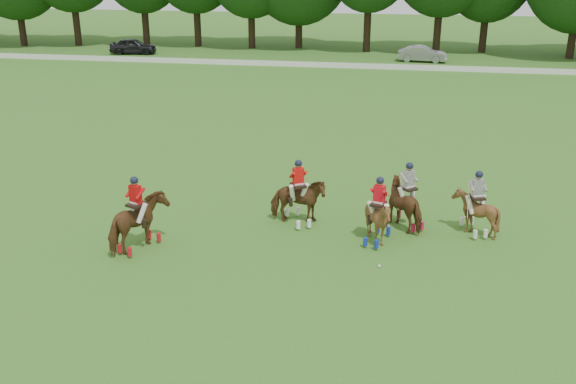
% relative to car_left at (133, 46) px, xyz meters
% --- Properties ---
extents(ground, '(180.00, 180.00, 0.00)m').
position_rel_car_left_xyz_m(ground, '(21.84, -42.50, -0.74)').
color(ground, '#2E601B').
rests_on(ground, ground).
extents(boundary_rail, '(120.00, 0.10, 0.44)m').
position_rel_car_left_xyz_m(boundary_rail, '(21.84, -4.50, -0.52)').
color(boundary_rail, white).
rests_on(boundary_rail, ground).
extents(car_left, '(4.55, 2.36, 1.48)m').
position_rel_car_left_xyz_m(car_left, '(0.00, 0.00, 0.00)').
color(car_left, black).
rests_on(car_left, ground).
extents(car_mid, '(4.34, 1.83, 1.39)m').
position_rel_car_left_xyz_m(car_mid, '(27.07, 0.00, -0.04)').
color(car_mid, gray).
rests_on(car_mid, ground).
extents(polo_red_a, '(1.71, 2.35, 2.49)m').
position_rel_car_left_xyz_m(polo_red_a, '(17.30, -40.68, 0.18)').
color(polo_red_a, '#513015').
rests_on(polo_red_a, ground).
extents(polo_red_b, '(2.13, 2.03, 2.37)m').
position_rel_car_left_xyz_m(polo_red_b, '(22.04, -37.70, 0.12)').
color(polo_red_b, '#513015').
rests_on(polo_red_b, ground).
extents(polo_red_c, '(1.67, 1.77, 2.31)m').
position_rel_car_left_xyz_m(polo_red_c, '(24.89, -38.82, 0.09)').
color(polo_red_c, '#513015').
rests_on(polo_red_c, ground).
extents(polo_stripe_a, '(1.97, 2.09, 2.37)m').
position_rel_car_left_xyz_m(polo_stripe_a, '(25.83, -37.32, 0.12)').
color(polo_stripe_a, '#513015').
rests_on(polo_stripe_a, ground).
extents(polo_stripe_b, '(1.62, 1.72, 2.25)m').
position_rel_car_left_xyz_m(polo_stripe_b, '(28.12, -37.48, 0.06)').
color(polo_stripe_b, '#513015').
rests_on(polo_stripe_b, ground).
extents(polo_ball, '(0.09, 0.09, 0.09)m').
position_rel_car_left_xyz_m(polo_ball, '(25.05, -40.64, -0.69)').
color(polo_ball, white).
rests_on(polo_ball, ground).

